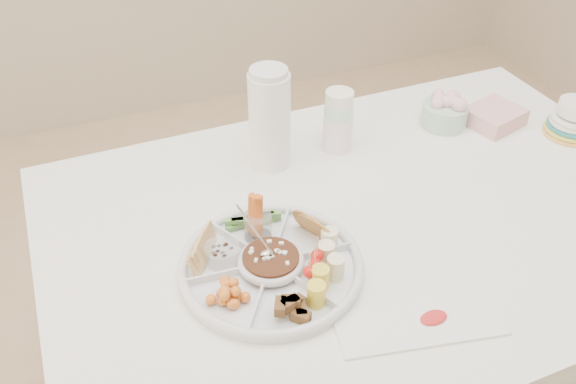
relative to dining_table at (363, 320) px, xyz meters
name	(u,v)px	position (x,y,z in m)	size (l,w,h in m)	color
dining_table	(363,320)	(0.00, 0.00, 0.00)	(1.52, 1.02, 0.76)	white
party_tray	(271,264)	(-0.29, -0.08, 0.40)	(0.38, 0.38, 0.04)	silver
bean_dip	(271,261)	(-0.29, -0.08, 0.41)	(0.12, 0.12, 0.04)	black
tortillas	(312,226)	(-0.18, -0.03, 0.42)	(0.09, 0.09, 0.06)	olive
carrot_cucumber	(254,211)	(-0.28, 0.05, 0.44)	(0.12, 0.12, 0.11)	#D3601C
pita_raisins	(210,247)	(-0.40, -0.01, 0.42)	(0.11, 0.11, 0.06)	tan
cherries	(225,294)	(-0.41, -0.14, 0.42)	(0.10, 0.10, 0.04)	#CF550E
granola_chunks	(290,305)	(-0.31, -0.21, 0.42)	(0.10, 0.10, 0.04)	#573C14
banana_tomato	(334,261)	(-0.19, -0.16, 0.44)	(0.12, 0.12, 0.10)	#EADE79
cup_stack	(339,113)	(0.04, 0.29, 0.49)	(0.08, 0.08, 0.22)	#B2C0A7
thermos	(270,117)	(-0.15, 0.29, 0.52)	(0.11, 0.11, 0.27)	white
flower_bowl	(445,110)	(0.37, 0.28, 0.43)	(0.13, 0.13, 0.10)	#8CB6A5
napkin_stack	(494,117)	(0.51, 0.22, 0.40)	(0.15, 0.13, 0.05)	#E5A3A2
plate_stack	(574,120)	(0.67, 0.10, 0.43)	(0.15, 0.15, 0.09)	yellow
placemat	(420,324)	(-0.08, -0.33, 0.38)	(0.33, 0.11, 0.01)	white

